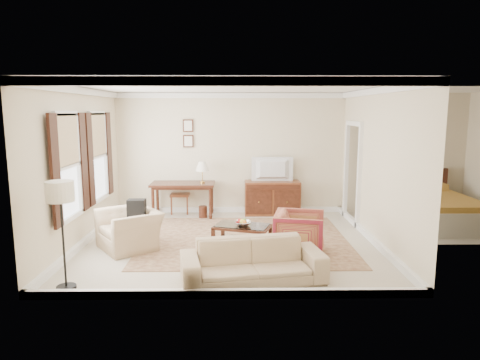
{
  "coord_description": "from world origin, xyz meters",
  "views": [
    {
      "loc": [
        0.1,
        -7.85,
        2.47
      ],
      "look_at": [
        0.2,
        0.3,
        1.15
      ],
      "focal_mm": 32.0,
      "sensor_mm": 36.0,
      "label": 1
    }
  ],
  "objects_px": {
    "tv": "(273,162)",
    "sofa": "(253,255)",
    "sideboard": "(272,198)",
    "striped_armchair": "(300,231)",
    "coffee_table": "(242,230)",
    "club_armchair": "(129,223)",
    "writing_desk": "(183,187)"
  },
  "relations": [
    {
      "from": "sideboard",
      "to": "club_armchair",
      "type": "relative_size",
      "value": 1.22
    },
    {
      "from": "tv",
      "to": "sofa",
      "type": "bearing_deg",
      "value": 81.12
    },
    {
      "from": "sofa",
      "to": "striped_armchair",
      "type": "bearing_deg",
      "value": 43.21
    },
    {
      "from": "tv",
      "to": "sofa",
      "type": "xyz_separation_m",
      "value": [
        -0.64,
        -4.09,
        -0.88
      ]
    },
    {
      "from": "sideboard",
      "to": "striped_armchair",
      "type": "bearing_deg",
      "value": -85.85
    },
    {
      "from": "striped_armchair",
      "to": "club_armchair",
      "type": "xyz_separation_m",
      "value": [
        -3.02,
        0.41,
        0.05
      ]
    },
    {
      "from": "coffee_table",
      "to": "club_armchair",
      "type": "relative_size",
      "value": 1.05
    },
    {
      "from": "writing_desk",
      "to": "sofa",
      "type": "height_order",
      "value": "sofa"
    },
    {
      "from": "striped_armchair",
      "to": "club_armchair",
      "type": "height_order",
      "value": "club_armchair"
    },
    {
      "from": "coffee_table",
      "to": "tv",
      "type": "bearing_deg",
      "value": 72.99
    },
    {
      "from": "sofa",
      "to": "writing_desk",
      "type": "bearing_deg",
      "value": 100.55
    },
    {
      "from": "striped_armchair",
      "to": "sofa",
      "type": "xyz_separation_m",
      "value": [
        -0.85,
        -1.15,
        -0.02
      ]
    },
    {
      "from": "writing_desk",
      "to": "sofa",
      "type": "bearing_deg",
      "value": -69.36
    },
    {
      "from": "writing_desk",
      "to": "tv",
      "type": "xyz_separation_m",
      "value": [
        2.12,
        0.17,
        0.58
      ]
    },
    {
      "from": "club_armchair",
      "to": "tv",
      "type": "bearing_deg",
      "value": 96.6
    },
    {
      "from": "striped_armchair",
      "to": "sofa",
      "type": "relative_size",
      "value": 0.41
    },
    {
      "from": "tv",
      "to": "sideboard",
      "type": "bearing_deg",
      "value": -90.0
    },
    {
      "from": "club_armchair",
      "to": "sofa",
      "type": "height_order",
      "value": "club_armchair"
    },
    {
      "from": "sideboard",
      "to": "striped_armchair",
      "type": "xyz_separation_m",
      "value": [
        0.22,
        -2.96,
        0.02
      ]
    },
    {
      "from": "coffee_table",
      "to": "club_armchair",
      "type": "height_order",
      "value": "club_armchair"
    },
    {
      "from": "writing_desk",
      "to": "coffee_table",
      "type": "height_order",
      "value": "writing_desk"
    },
    {
      "from": "writing_desk",
      "to": "coffee_table",
      "type": "distance_m",
      "value": 2.72
    },
    {
      "from": "writing_desk",
      "to": "club_armchair",
      "type": "xyz_separation_m",
      "value": [
        -0.69,
        -2.36,
        -0.23
      ]
    },
    {
      "from": "coffee_table",
      "to": "striped_armchair",
      "type": "relative_size",
      "value": 1.34
    },
    {
      "from": "writing_desk",
      "to": "sideboard",
      "type": "distance_m",
      "value": 2.14
    },
    {
      "from": "writing_desk",
      "to": "tv",
      "type": "bearing_deg",
      "value": 4.48
    },
    {
      "from": "tv",
      "to": "club_armchair",
      "type": "distance_m",
      "value": 3.87
    },
    {
      "from": "writing_desk",
      "to": "sideboard",
      "type": "bearing_deg",
      "value": 5.01
    },
    {
      "from": "writing_desk",
      "to": "sofa",
      "type": "relative_size",
      "value": 0.71
    },
    {
      "from": "sideboard",
      "to": "striped_armchair",
      "type": "distance_m",
      "value": 2.97
    },
    {
      "from": "striped_armchair",
      "to": "club_armchair",
      "type": "bearing_deg",
      "value": 94.28
    },
    {
      "from": "writing_desk",
      "to": "club_armchair",
      "type": "height_order",
      "value": "club_armchair"
    }
  ]
}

